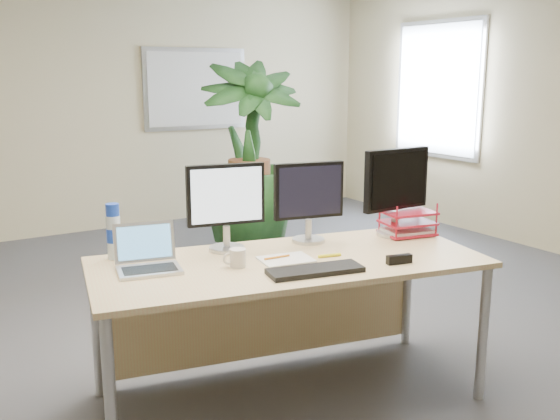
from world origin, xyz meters
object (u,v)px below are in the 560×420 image
monitor_left (226,201)px  desk (281,283)px  floor_plant (249,179)px  monitor_right (309,197)px  laptop (147,257)px

monitor_left → desk: bearing=-45.3°
floor_plant → monitor_right: bearing=-111.2°
floor_plant → monitor_left: bearing=-122.0°
floor_plant → monitor_left: (-1.36, -2.17, 0.30)m
monitor_right → laptop: 0.99m
desk → laptop: laptop is taller
desk → floor_plant: bearing=64.5°
desk → monitor_right: bearing=25.5°
floor_plant → monitor_right: (-0.87, -2.26, 0.30)m
floor_plant → laptop: 2.91m
desk → monitor_left: bearing=134.7°
floor_plant → desk: bearing=-115.5°
monitor_left → floor_plant: bearing=58.0°
monitor_left → laptop: bearing=-170.4°
desk → floor_plant: floor_plant is taller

